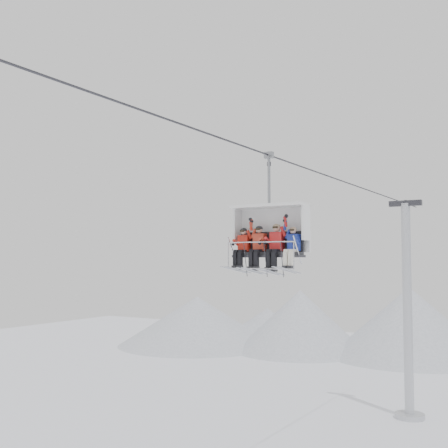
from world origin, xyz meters
The scene contains 8 objects.
ridgeline centered at (-1.58, 42.05, 2.84)m, with size 72.00×21.00×7.00m.
lift_tower_right centered at (0.00, 22.00, 5.78)m, with size 2.00×1.80×13.48m.
haul_cable centered at (0.00, 0.00, 13.30)m, with size 0.06×0.06×50.00m, color #313136.
chairlift_carrier centered at (0.00, 3.08, 10.73)m, with size 2.63×1.17×3.98m.
skier_far_left centered at (-0.94, 2.75, 10.18)m, with size 0.38×1.69×1.54m.
skier_center_left centered at (-0.33, 2.76, 10.21)m, with size 0.41×1.69×1.62m.
skier_center_right centered at (0.32, 2.77, 10.23)m, with size 0.43×1.69×1.69m.
skier_far_right centered at (0.93, 2.75, 10.18)m, with size 0.37×1.69×1.51m.
Camera 1 is at (8.52, -14.00, 9.74)m, focal length 45.00 mm.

